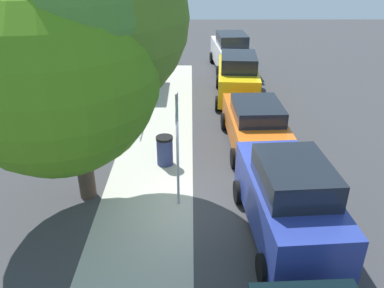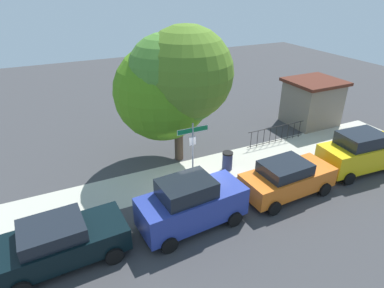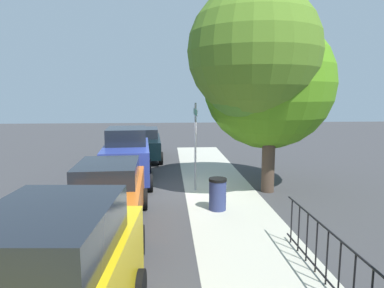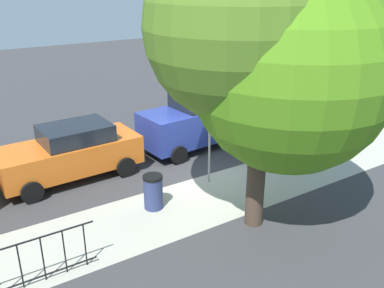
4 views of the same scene
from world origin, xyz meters
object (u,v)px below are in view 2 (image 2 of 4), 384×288
object	(u,v)px
street_sign	(193,143)
trash_bin	(227,161)
car_blue	(191,204)
car_yellow	(361,152)
car_black	(61,242)
car_orange	(287,178)
utility_shed	(312,102)
shade_tree	(173,83)

from	to	relation	value
street_sign	trash_bin	world-z (taller)	street_sign
car_blue	trash_bin	world-z (taller)	car_blue
street_sign	car_blue	distance (m)	3.17
car_yellow	trash_bin	world-z (taller)	car_yellow
car_black	car_yellow	distance (m)	14.40
car_orange	utility_shed	size ratio (longest dim) A/B	1.28
shade_tree	car_blue	bearing A→B (deg)	-105.72
shade_tree	car_blue	size ratio (longest dim) A/B	1.64
street_sign	car_blue	world-z (taller)	street_sign
car_yellow	utility_shed	world-z (taller)	utility_shed
car_orange	utility_shed	xyz separation A→B (m)	(7.00, 5.97, 0.64)
shade_tree	car_orange	xyz separation A→B (m)	(3.42, -4.84, -3.54)
street_sign	car_blue	size ratio (longest dim) A/B	0.73
car_orange	trash_bin	size ratio (longest dim) A/B	4.46
car_orange	street_sign	bearing A→B (deg)	141.31
street_sign	car_orange	distance (m)	4.53
car_black	car_blue	world-z (taller)	car_blue
street_sign	car_yellow	world-z (taller)	street_sign
car_yellow	street_sign	bearing A→B (deg)	167.48
shade_tree	utility_shed	bearing A→B (deg)	6.21
street_sign	shade_tree	size ratio (longest dim) A/B	0.45
shade_tree	car_orange	world-z (taller)	shade_tree
car_orange	car_yellow	world-z (taller)	car_yellow
street_sign	shade_tree	world-z (taller)	shade_tree
car_blue	street_sign	bearing A→B (deg)	59.11
car_yellow	trash_bin	size ratio (longest dim) A/B	4.64
street_sign	trash_bin	xyz separation A→B (m)	(2.22, 0.50, -1.74)
car_blue	car_orange	xyz separation A→B (m)	(4.80, 0.06, -0.19)
car_black	utility_shed	bearing A→B (deg)	16.37
car_orange	shade_tree	bearing A→B (deg)	123.10
street_sign	car_black	bearing A→B (deg)	-158.74
car_black	car_yellow	size ratio (longest dim) A/B	0.96
car_blue	trash_bin	distance (m)	4.76
car_black	trash_bin	bearing A→B (deg)	16.22
car_blue	car_yellow	bearing A→B (deg)	-3.21
car_orange	car_yellow	xyz separation A→B (m)	(4.80, 0.10, 0.18)
street_sign	car_black	xyz separation A→B (m)	(-6.13, -2.38, -1.37)
utility_shed	car_yellow	bearing A→B (deg)	-110.57
car_orange	car_yellow	bearing A→B (deg)	-0.96
street_sign	utility_shed	distance (m)	11.04
shade_tree	car_yellow	size ratio (longest dim) A/B	1.57
car_blue	car_orange	world-z (taller)	car_blue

